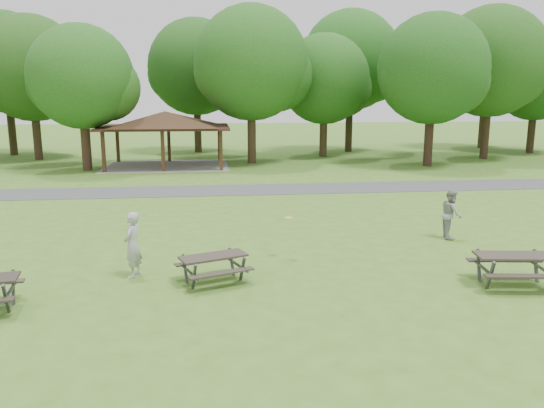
{
  "coord_description": "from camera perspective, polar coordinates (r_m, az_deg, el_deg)",
  "views": [
    {
      "loc": [
        -1.01,
        -13.14,
        4.87
      ],
      "look_at": [
        1.0,
        4.0,
        1.3
      ],
      "focal_mm": 35.0,
      "sensor_mm": 36.0,
      "label": 1
    }
  ],
  "objects": [
    {
      "name": "tree_row_h",
      "position": [
        44.11,
        22.58,
        13.63
      ],
      "size": [
        8.61,
        8.2,
        11.37
      ],
      "color": "black",
      "rests_on": "ground"
    },
    {
      "name": "tree_row_d",
      "position": [
        36.54,
        -19.68,
        12.44
      ],
      "size": [
        6.93,
        6.6,
        9.27
      ],
      "color": "#301D15",
      "rests_on": "ground"
    },
    {
      "name": "tree_deep_a",
      "position": [
        48.4,
        -26.61,
        13.18
      ],
      "size": [
        8.4,
        8.0,
        11.38
      ],
      "color": "black",
      "rests_on": "ground"
    },
    {
      "name": "tree_row_e",
      "position": [
        38.34,
        -2.11,
        14.55
      ],
      "size": [
        8.4,
        8.0,
        11.02
      ],
      "color": "#302215",
      "rests_on": "ground"
    },
    {
      "name": "picnic_table_middle",
      "position": [
        14.11,
        -6.31,
        -6.19
      ],
      "size": [
        2.11,
        1.91,
        0.75
      ],
      "color": "#2F2722",
      "rests_on": "ground"
    },
    {
      "name": "tree_row_i",
      "position": [
        50.13,
        26.61,
        11.68
      ],
      "size": [
        7.14,
        6.8,
        9.52
      ],
      "color": "black",
      "rests_on": "ground"
    },
    {
      "name": "tree_deep_d",
      "position": [
        53.03,
        22.18,
        13.19
      ],
      "size": [
        8.4,
        8.0,
        11.27
      ],
      "color": "#322116",
      "rests_on": "ground"
    },
    {
      "name": "tree_row_f",
      "position": [
        42.65,
        5.76,
        12.94
      ],
      "size": [
        7.35,
        7.0,
        9.55
      ],
      "color": "#302215",
      "rests_on": "ground"
    },
    {
      "name": "frisbee_thrower",
      "position": [
        14.81,
        -14.77,
        -4.26
      ],
      "size": [
        0.6,
        0.75,
        1.8
      ],
      "primitive_type": "imported",
      "rotation": [
        0.0,
        0.0,
        -1.85
      ],
      "color": "#A6A6A9",
      "rests_on": "ground"
    },
    {
      "name": "tree_row_c",
      "position": [
        44.12,
        -24.33,
        12.86
      ],
      "size": [
        8.19,
        7.8,
        10.67
      ],
      "color": "#312116",
      "rests_on": "ground"
    },
    {
      "name": "frisbee_catcher",
      "position": [
        19.21,
        18.7,
        -1.01
      ],
      "size": [
        0.81,
        0.95,
        1.7
      ],
      "primitive_type": "imported",
      "rotation": [
        0.0,
        0.0,
        1.36
      ],
      "color": "#959597",
      "rests_on": "ground"
    },
    {
      "name": "tree_row_g",
      "position": [
        38.3,
        17.01,
        13.38
      ],
      "size": [
        7.77,
        7.4,
        10.25
      ],
      "color": "black",
      "rests_on": "ground"
    },
    {
      "name": "ground",
      "position": [
        14.05,
        -2.17,
        -8.61
      ],
      "size": [
        160.0,
        160.0,
        0.0
      ],
      "primitive_type": "plane",
      "color": "#416D1F",
      "rests_on": "ground"
    },
    {
      "name": "picnic_table_far",
      "position": [
        15.12,
        24.64,
        -5.7
      ],
      "size": [
        2.16,
        1.83,
        0.85
      ],
      "color": "#2F2722",
      "rests_on": "ground"
    },
    {
      "name": "pavilion",
      "position": [
        37.3,
        -11.42,
        8.69
      ],
      "size": [
        8.6,
        7.01,
        3.76
      ],
      "color": "#351E13",
      "rests_on": "ground"
    },
    {
      "name": "tree_deep_b",
      "position": [
        46.21,
        -8.04,
        14.09
      ],
      "size": [
        8.4,
        8.0,
        11.13
      ],
      "color": "black",
      "rests_on": "ground"
    },
    {
      "name": "frisbee_in_flight",
      "position": [
        15.9,
        1.8,
        -1.5
      ],
      "size": [
        0.3,
        0.3,
        0.02
      ],
      "color": "yellow",
      "rests_on": "ground"
    },
    {
      "name": "tree_deep_c",
      "position": [
        46.83,
        8.59,
        14.72
      ],
      "size": [
        8.82,
        8.4,
        11.9
      ],
      "color": "black",
      "rests_on": "ground"
    },
    {
      "name": "asphalt_path",
      "position": [
        27.59,
        -4.49,
        1.51
      ],
      "size": [
        120.0,
        3.2,
        0.02
      ],
      "primitive_type": "cube",
      "color": "#424245",
      "rests_on": "ground"
    }
  ]
}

